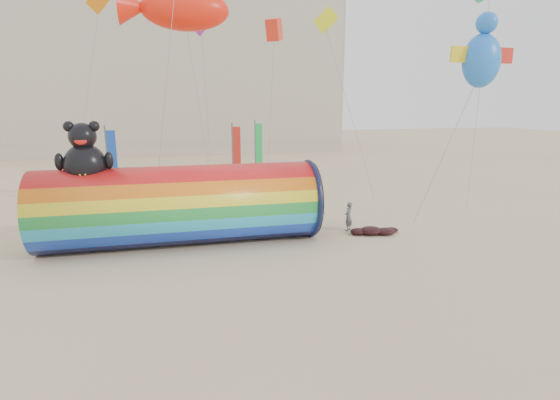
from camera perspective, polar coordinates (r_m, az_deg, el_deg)
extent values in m
plane|color=#CCB58C|center=(18.60, -0.41, -8.32)|extent=(160.00, 160.00, 0.00)
cube|color=#B7AD99|center=(63.48, -21.65, 14.96)|extent=(60.00, 15.00, 20.00)
cube|color=#28303D|center=(56.03, -22.75, 15.78)|extent=(59.50, 0.12, 17.00)
cylinder|color=red|center=(21.20, -12.71, -0.66)|extent=(12.86, 3.75, 3.75)
torus|color=#0F1438|center=(22.18, 3.77, 0.22)|extent=(0.26, 3.93, 3.93)
cylinder|color=black|center=(22.22, 4.14, 0.24)|extent=(0.06, 3.71, 3.71)
ellipsoid|color=black|center=(21.19, -24.08, 4.13)|extent=(1.83, 1.64, 1.93)
ellipsoid|color=gold|center=(20.63, -24.34, 3.59)|extent=(0.94, 0.41, 0.83)
sphere|color=black|center=(21.06, -24.40, 7.58)|extent=(1.18, 1.18, 1.18)
sphere|color=black|center=(21.13, -25.89, 8.63)|extent=(0.47, 0.47, 0.47)
sphere|color=black|center=(20.94, -23.12, 8.86)|extent=(0.47, 0.47, 0.47)
ellipsoid|color=red|center=(20.60, -24.60, 7.02)|extent=(0.52, 0.19, 0.33)
ellipsoid|color=black|center=(21.27, -26.88, 4.47)|extent=(0.39, 0.39, 0.77)
ellipsoid|color=black|center=(20.89, -21.44, 4.85)|extent=(0.39, 0.39, 0.77)
imported|color=#53545B|center=(23.24, 8.93, -2.13)|extent=(0.66, 0.66, 1.54)
ellipsoid|color=black|center=(22.92, 11.80, -3.93)|extent=(1.17, 0.99, 0.41)
ellipsoid|color=black|center=(23.06, 13.58, -4.00)|extent=(0.99, 0.84, 0.34)
ellipsoid|color=black|center=(22.82, 10.26, -4.06)|extent=(0.91, 0.77, 0.32)
ellipsoid|color=black|center=(23.41, 12.04, -3.76)|extent=(0.78, 0.66, 0.27)
ellipsoid|color=black|center=(23.56, 14.33, -3.80)|extent=(0.73, 0.62, 0.25)
cylinder|color=#59595E|center=(29.90, -21.54, 4.05)|extent=(0.10, 0.10, 5.20)
cube|color=#1745AE|center=(29.85, -20.96, 4.18)|extent=(0.56, 0.06, 4.50)
cylinder|color=#59595E|center=(31.87, -6.19, 5.36)|extent=(0.10, 0.10, 5.20)
cube|color=red|center=(31.90, -5.64, 5.48)|extent=(0.56, 0.06, 4.50)
cylinder|color=#59595E|center=(36.29, -3.26, 6.33)|extent=(0.10, 0.10, 5.20)
cube|color=green|center=(36.34, -2.77, 6.42)|extent=(0.56, 0.06, 4.50)
ellipsoid|color=blue|center=(22.12, 24.83, 16.18)|extent=(1.75, 1.36, 2.33)
ellipsoid|color=#FF220D|center=(24.50, -12.27, 23.15)|extent=(4.44, 2.09, 2.09)
cube|color=#AD2AC6|center=(28.65, -10.24, 22.03)|extent=(1.03, 0.06, 1.44)
cube|color=orange|center=(28.54, -22.65, 22.92)|extent=(0.88, 0.06, 1.24)
cube|color=red|center=(25.06, -0.78, 21.35)|extent=(0.69, 0.69, 1.11)
cube|color=#D7E918|center=(26.27, 6.02, 22.35)|extent=(0.86, 0.06, 1.21)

